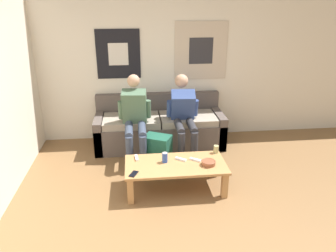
# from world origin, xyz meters

# --- Properties ---
(ground_plane) EXTENTS (18.00, 18.00, 0.00)m
(ground_plane) POSITION_xyz_m (0.00, 0.00, 0.00)
(ground_plane) COLOR brown
(wall_back) EXTENTS (10.00, 0.07, 2.55)m
(wall_back) POSITION_xyz_m (0.00, 2.76, 1.28)
(wall_back) COLOR silver
(wall_back) RESTS_ON ground_plane
(couch) EXTENTS (1.97, 0.74, 0.76)m
(couch) POSITION_xyz_m (-0.08, 2.39, 0.27)
(couch) COLOR #564C47
(couch) RESTS_ON ground_plane
(coffee_table) EXTENTS (1.20, 0.59, 0.35)m
(coffee_table) POSITION_xyz_m (0.00, 1.07, 0.29)
(coffee_table) COLOR #B27F4C
(coffee_table) RESTS_ON ground_plane
(person_seated_adult) EXTENTS (0.47, 0.88, 1.19)m
(person_seated_adult) POSITION_xyz_m (-0.46, 1.97, 0.64)
(person_seated_adult) COLOR #384256
(person_seated_adult) RESTS_ON ground_plane
(person_seated_teen) EXTENTS (0.47, 0.95, 1.14)m
(person_seated_teen) POSITION_xyz_m (0.24, 2.03, 0.63)
(person_seated_teen) COLOR #2D2D33
(person_seated_teen) RESTS_ON ground_plane
(backpack) EXTENTS (0.43, 0.38, 0.45)m
(backpack) POSITION_xyz_m (-0.17, 1.67, 0.21)
(backpack) COLOR #1E5642
(backpack) RESTS_ON ground_plane
(ceramic_bowl) EXTENTS (0.17, 0.17, 0.06)m
(ceramic_bowl) POSITION_xyz_m (0.38, 0.99, 0.38)
(ceramic_bowl) COLOR brown
(ceramic_bowl) RESTS_ON coffee_table
(pillar_candle) EXTENTS (0.06, 0.06, 0.11)m
(pillar_candle) POSITION_xyz_m (0.55, 1.30, 0.39)
(pillar_candle) COLOR tan
(pillar_candle) RESTS_ON coffee_table
(drink_can_blue) EXTENTS (0.07, 0.07, 0.12)m
(drink_can_blue) POSITION_xyz_m (-0.12, 1.12, 0.41)
(drink_can_blue) COLOR #28479E
(drink_can_blue) RESTS_ON coffee_table
(game_controller_near_left) EXTENTS (0.05, 0.15, 0.03)m
(game_controller_near_left) POSITION_xyz_m (-0.46, 1.25, 0.36)
(game_controller_near_left) COLOR white
(game_controller_near_left) RESTS_ON coffee_table
(game_controller_near_right) EXTENTS (0.14, 0.11, 0.03)m
(game_controller_near_right) POSITION_xyz_m (0.25, 1.12, 0.36)
(game_controller_near_right) COLOR white
(game_controller_near_right) RESTS_ON coffee_table
(game_controller_far_center) EXTENTS (0.14, 0.11, 0.03)m
(game_controller_far_center) POSITION_xyz_m (0.07, 1.15, 0.36)
(game_controller_far_center) COLOR white
(game_controller_far_center) RESTS_ON coffee_table
(cell_phone) EXTENTS (0.12, 0.15, 0.01)m
(cell_phone) POSITION_xyz_m (-0.50, 0.87, 0.35)
(cell_phone) COLOR black
(cell_phone) RESTS_ON coffee_table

